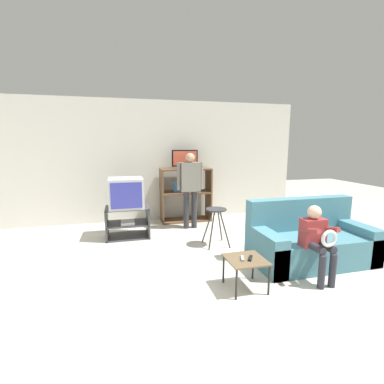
# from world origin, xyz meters

# --- Properties ---
(ground_plane) EXTENTS (18.00, 18.00, 0.00)m
(ground_plane) POSITION_xyz_m (0.00, 0.00, 0.00)
(ground_plane) COLOR beige
(wall_back) EXTENTS (6.40, 0.06, 2.60)m
(wall_back) POSITION_xyz_m (0.00, 3.85, 1.30)
(wall_back) COLOR silver
(wall_back) RESTS_ON ground_plane
(tv_stand) EXTENTS (0.76, 0.53, 0.56)m
(tv_stand) POSITION_xyz_m (-0.72, 2.76, 0.27)
(tv_stand) COLOR #38383D
(tv_stand) RESTS_ON ground_plane
(television_main) EXTENTS (0.60, 0.60, 0.53)m
(television_main) POSITION_xyz_m (-0.73, 2.77, 0.82)
(television_main) COLOR #B2B2B7
(television_main) RESTS_ON tv_stand
(media_shelf) EXTENTS (1.09, 0.46, 1.16)m
(media_shelf) POSITION_xyz_m (0.55, 3.55, 0.59)
(media_shelf) COLOR brown
(media_shelf) RESTS_ON ground_plane
(television_flat) EXTENTS (0.56, 0.20, 0.39)m
(television_flat) POSITION_xyz_m (0.54, 3.57, 1.34)
(television_flat) COLOR black
(television_flat) RESTS_ON media_shelf
(folding_stool) EXTENTS (0.39, 0.40, 0.63)m
(folding_stool) POSITION_xyz_m (0.70, 1.96, 0.51)
(folding_stool) COLOR black
(folding_stool) RESTS_ON ground_plane
(snack_table) EXTENTS (0.44, 0.44, 0.37)m
(snack_table) POSITION_xyz_m (0.57, 0.53, 0.33)
(snack_table) COLOR brown
(snack_table) RESTS_ON ground_plane
(remote_control_black) EXTENTS (0.11, 0.14, 0.02)m
(remote_control_black) POSITION_xyz_m (0.61, 0.51, 0.38)
(remote_control_black) COLOR black
(remote_control_black) RESTS_ON snack_table
(remote_control_white) EXTENTS (0.08, 0.15, 0.02)m
(remote_control_white) POSITION_xyz_m (0.52, 0.53, 0.38)
(remote_control_white) COLOR gray
(remote_control_white) RESTS_ON snack_table
(couch) EXTENTS (1.69, 0.84, 0.88)m
(couch) POSITION_xyz_m (1.80, 1.02, 0.29)
(couch) COLOR teal
(couch) RESTS_ON ground_plane
(person_standing_adult) EXTENTS (0.53, 0.20, 1.50)m
(person_standing_adult) POSITION_xyz_m (0.52, 3.01, 0.91)
(person_standing_adult) COLOR #2D2D33
(person_standing_adult) RESTS_ON ground_plane
(person_seated_child) EXTENTS (0.33, 0.43, 0.93)m
(person_seated_child) POSITION_xyz_m (1.51, 0.52, 0.56)
(person_seated_child) COLOR #2D2D38
(person_seated_child) RESTS_ON ground_plane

